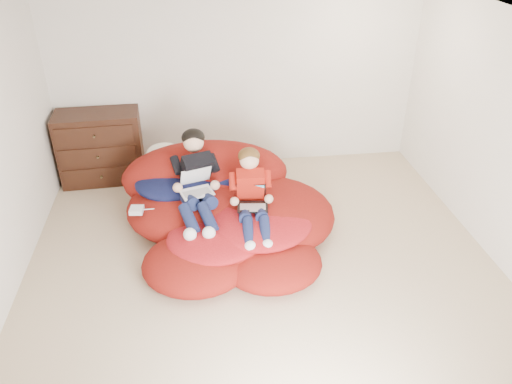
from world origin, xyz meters
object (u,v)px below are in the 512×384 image
Objects in this scene: beanbag_pile at (223,208)px; dresser at (101,147)px; laptop_white at (196,185)px; older_boy at (196,176)px; laptop_black at (252,199)px; younger_boy at (252,192)px.

dresser is at bearing 137.66° from beanbag_pile.
dresser is 2.49× the size of laptop_white.
older_boy reaches higher than dresser.
laptop_black is (1.84, -1.73, 0.08)m from dresser.
younger_boy reaches higher than laptop_white.
beanbag_pile is at bearing -42.34° from dresser.
older_boy is 2.66× the size of laptop_white.
older_boy is at bearing 150.17° from laptop_black.
laptop_black is at bearing -43.20° from dresser.
laptop_white is at bearing 156.42° from younger_boy.
laptop_black is (0.00, -0.02, -0.09)m from younger_boy.
beanbag_pile is 0.57m from younger_boy.
beanbag_pile is 2.54× the size of younger_boy.
dresser is at bearing 137.05° from younger_boy.
younger_boy reaches higher than laptop_black.
laptop_white is (-0.59, 0.26, -0.02)m from younger_boy.
younger_boy reaches higher than dresser.
older_boy is 0.10m from laptop_white.
laptop_black is at bearing -47.27° from beanbag_pile.
dresser reaches higher than laptop_white.
older_boy is at bearing 151.28° from younger_boy.
dresser is 1.88m from older_boy.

